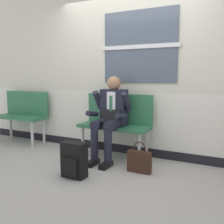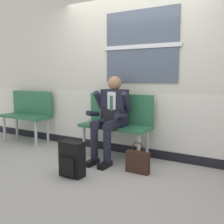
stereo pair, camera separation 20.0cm
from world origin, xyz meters
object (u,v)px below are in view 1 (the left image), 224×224
(bench_with_person, at_px, (116,120))
(bench_empty, at_px, (23,113))
(backpack, at_px, (74,160))
(person_seated, at_px, (110,115))
(handbag, at_px, (139,161))

(bench_with_person, distance_m, bench_empty, 2.00)
(bench_empty, distance_m, backpack, 2.20)
(bench_with_person, height_order, person_seated, person_seated)
(person_seated, height_order, backpack, person_seated)
(person_seated, xyz_separation_m, handbag, (0.59, -0.28, -0.53))
(bench_with_person, height_order, bench_empty, bench_with_person)
(backpack, xyz_separation_m, handbag, (0.67, 0.53, -0.07))
(bench_empty, relative_size, handbag, 2.49)
(bench_with_person, bearing_deg, person_seated, -90.00)
(bench_with_person, bearing_deg, backpack, -94.61)
(person_seated, bearing_deg, bench_with_person, 90.00)
(bench_with_person, height_order, backpack, bench_with_person)
(backpack, height_order, handbag, backpack)
(bench_empty, bearing_deg, bench_with_person, 0.06)
(backpack, bearing_deg, person_seated, 84.24)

